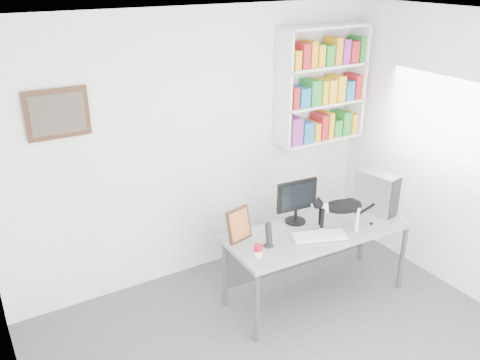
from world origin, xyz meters
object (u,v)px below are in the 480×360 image
(speaker, at_px, (269,234))
(cat, at_px, (341,214))
(keyboard, at_px, (319,236))
(soup_can, at_px, (258,251))
(leaning_print, at_px, (239,224))
(monitor, at_px, (296,201))
(pc_tower, at_px, (376,192))
(desk, at_px, (316,263))
(bookshelf, at_px, (322,85))

(speaker, height_order, cat, cat)
(keyboard, xyz_separation_m, speaker, (-0.47, 0.12, 0.10))
(speaker, relative_size, cat, 0.44)
(soup_can, bearing_deg, leaning_print, 89.01)
(monitor, bearing_deg, speaker, -147.75)
(leaning_print, relative_size, soup_can, 2.85)
(pc_tower, bearing_deg, desk, 168.31)
(keyboard, bearing_deg, bookshelf, 73.84)
(keyboard, bearing_deg, desk, 73.51)
(speaker, distance_m, leaning_print, 0.29)
(desk, height_order, pc_tower, pc_tower)
(desk, height_order, cat, cat)
(pc_tower, bearing_deg, keyboard, 176.83)
(pc_tower, distance_m, soup_can, 1.48)
(bookshelf, xyz_separation_m, monitor, (-0.81, -0.69, -0.88))
(leaning_print, bearing_deg, keyboard, -41.55)
(desk, relative_size, soup_can, 16.19)
(pc_tower, bearing_deg, bookshelf, 78.51)
(desk, xyz_separation_m, keyboard, (-0.10, -0.13, 0.39))
(monitor, bearing_deg, keyboard, -84.64)
(pc_tower, relative_size, soup_can, 3.72)
(pc_tower, xyz_separation_m, soup_can, (-1.47, -0.12, -0.15))
(pc_tower, distance_m, cat, 0.59)
(soup_can, bearing_deg, bookshelf, 35.37)
(pc_tower, xyz_separation_m, speaker, (-1.30, -0.02, -0.09))
(keyboard, xyz_separation_m, cat, (0.25, 0.01, 0.15))
(monitor, distance_m, speaker, 0.54)
(bookshelf, distance_m, leaning_print, 1.86)
(pc_tower, height_order, speaker, pc_tower)
(monitor, distance_m, soup_can, 0.75)
(monitor, distance_m, pc_tower, 0.86)
(pc_tower, height_order, cat, pc_tower)
(bookshelf, xyz_separation_m, desk, (-0.71, -0.92, -1.48))
(keyboard, xyz_separation_m, leaning_print, (-0.64, 0.35, 0.14))
(monitor, bearing_deg, cat, -48.43)
(leaning_print, bearing_deg, desk, -29.71)
(leaning_print, xyz_separation_m, cat, (0.89, -0.34, 0.01))
(bookshelf, distance_m, cat, 1.51)
(bookshelf, height_order, keyboard, bookshelf)
(pc_tower, distance_m, speaker, 1.31)
(monitor, bearing_deg, soup_can, -146.98)
(bookshelf, xyz_separation_m, speaker, (-1.28, -0.93, -0.99))
(bookshelf, bearing_deg, desk, -127.45)
(pc_tower, relative_size, speaker, 1.75)
(pc_tower, relative_size, leaning_print, 1.30)
(pc_tower, bearing_deg, soup_can, 171.84)
(keyboard, xyz_separation_m, soup_can, (-0.64, 0.02, 0.04))
(speaker, bearing_deg, bookshelf, 26.05)
(desk, xyz_separation_m, soup_can, (-0.74, -0.11, 0.43))
(desk, bearing_deg, pc_tower, 3.39)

